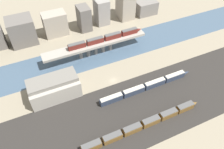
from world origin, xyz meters
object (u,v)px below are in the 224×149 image
(train_yard_near, at_px, (144,124))
(train_yard_mid, at_px, (147,87))
(train_on_bridge, at_px, (106,38))
(warehouse_building, at_px, (54,87))

(train_yard_near, relative_size, train_yard_mid, 1.11)
(train_on_bridge, distance_m, train_yard_near, 62.81)
(train_yard_near, distance_m, warehouse_building, 51.32)
(train_yard_mid, xyz_separation_m, warehouse_building, (-47.93, 17.54, 3.93))
(train_yard_mid, bearing_deg, warehouse_building, 159.90)
(warehouse_building, bearing_deg, train_yard_near, -48.18)
(train_yard_mid, bearing_deg, train_yard_near, -123.88)
(train_yard_near, distance_m, train_yard_mid, 24.79)
(train_on_bridge, bearing_deg, train_yard_mid, -80.58)
(train_on_bridge, height_order, train_yard_near, train_on_bridge)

